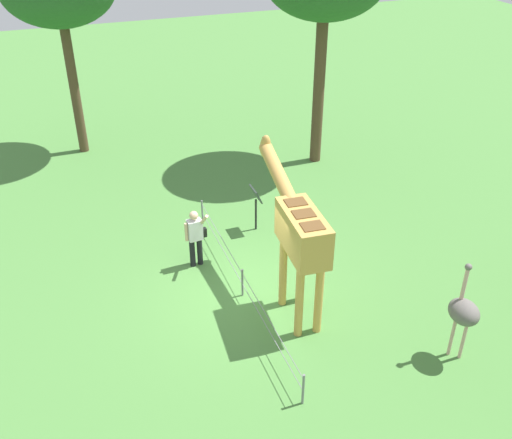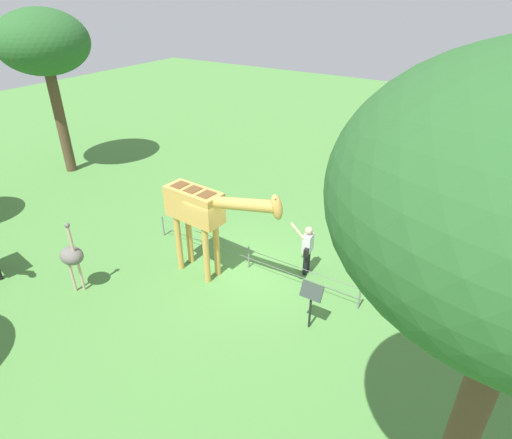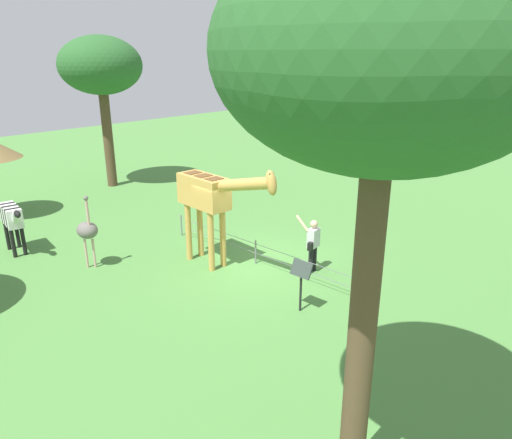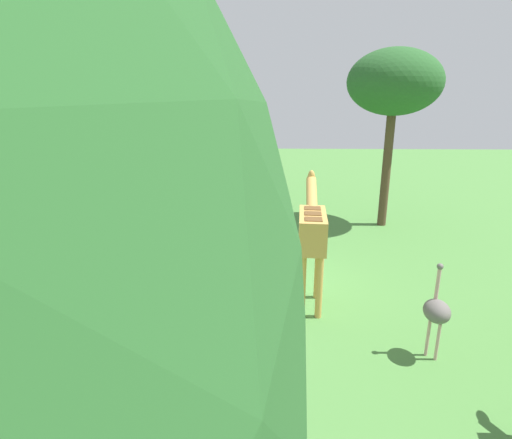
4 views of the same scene
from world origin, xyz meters
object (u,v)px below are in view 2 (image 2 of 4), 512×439
(giraffe, at_px, (203,211))
(ostrich, at_px, (72,256))
(visitor, at_px, (307,247))
(tree_west, at_px, (43,44))
(info_sign, at_px, (311,297))

(giraffe, bearing_deg, ostrich, -135.69)
(visitor, bearing_deg, tree_west, 174.04)
(giraffe, distance_m, info_sign, 3.76)
(tree_west, relative_size, info_sign, 5.17)
(giraffe, height_order, info_sign, giraffe)
(visitor, xyz_separation_m, tree_west, (-12.77, 1.33, 4.55))
(info_sign, bearing_deg, visitor, 118.73)
(giraffe, distance_m, visitor, 3.21)
(giraffe, distance_m, ostrich, 3.74)
(giraffe, relative_size, tree_west, 0.56)
(giraffe, xyz_separation_m, visitor, (2.44, 1.66, -1.26))
(visitor, height_order, info_sign, visitor)
(ostrich, relative_size, tree_west, 0.33)
(ostrich, relative_size, info_sign, 1.70)
(giraffe, relative_size, info_sign, 2.90)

